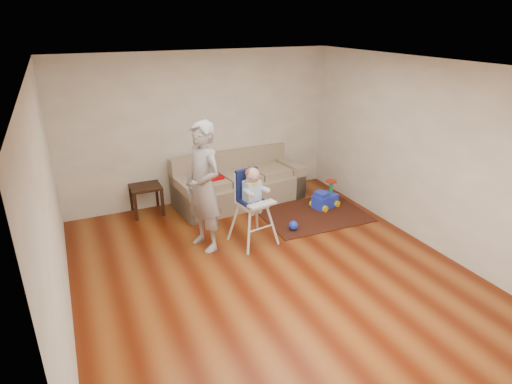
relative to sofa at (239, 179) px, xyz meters
name	(u,v)px	position (x,y,z in m)	size (l,w,h in m)	color
ground	(268,269)	(-0.54, -2.30, -0.45)	(5.50, 5.50, 0.00)	#541906
room_envelope	(252,127)	(-0.54, -1.77, 1.42)	(5.04, 5.52, 2.72)	beige
sofa	(239,179)	(0.00, 0.00, 0.00)	(2.43, 1.20, 0.90)	gray
side_table	(146,199)	(-1.66, 0.24, -0.19)	(0.52, 0.52, 0.52)	black
area_rug	(313,214)	(0.96, -1.06, -0.45)	(1.77, 1.32, 0.01)	black
ride_on_toy	(325,194)	(1.31, -0.88, -0.20)	(0.44, 0.31, 0.48)	blue
toy_ball	(293,225)	(0.34, -1.44, -0.36)	(0.16, 0.16, 0.16)	blue
high_chair	(253,207)	(-0.40, -1.50, 0.13)	(0.65, 0.65, 1.21)	silver
adult	(203,187)	(-1.10, -1.34, 0.51)	(0.70, 0.46, 1.92)	#969699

